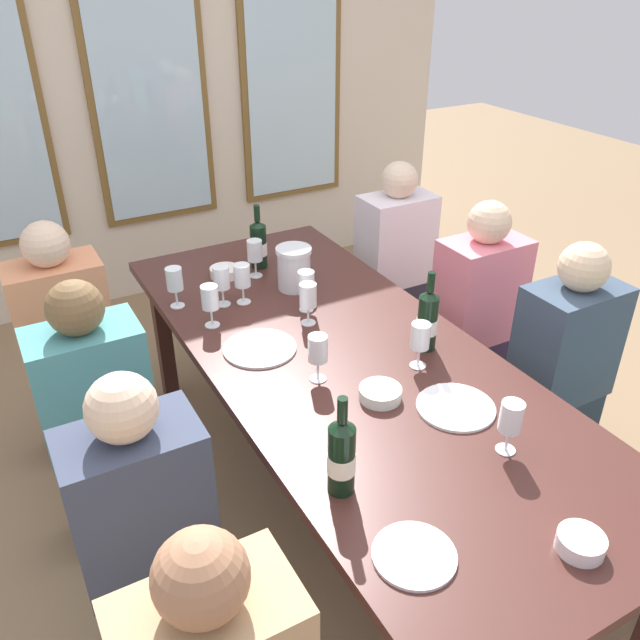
{
  "coord_description": "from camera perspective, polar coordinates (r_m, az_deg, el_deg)",
  "views": [
    {
      "loc": [
        -1.05,
        -1.69,
        2.04
      ],
      "look_at": [
        0.0,
        0.21,
        0.79
      ],
      "focal_mm": 36.45,
      "sensor_mm": 36.0,
      "label": 1
    }
  ],
  "objects": [
    {
      "name": "wine_glass_3",
      "position": [
        2.29,
        8.79,
        -1.59
      ],
      "size": [
        0.07,
        0.07,
        0.17
      ],
      "color": "white",
      "rests_on": "dining_table"
    },
    {
      "name": "dining_table",
      "position": [
        2.42,
        2.44,
        -4.6
      ],
      "size": [
        0.98,
        2.41,
        0.74
      ],
      "color": "#45231E",
      "rests_on": "ground"
    },
    {
      "name": "tasting_bowl_1",
      "position": [
        2.98,
        -8.37,
        4.19
      ],
      "size": [
        0.13,
        0.13,
        0.04
      ],
      "primitive_type": "cylinder",
      "color": "white",
      "rests_on": "dining_table"
    },
    {
      "name": "wine_glass_2",
      "position": [
        2.93,
        -5.75,
        5.92
      ],
      "size": [
        0.07,
        0.07,
        0.17
      ],
      "color": "white",
      "rests_on": "dining_table"
    },
    {
      "name": "seated_person_5",
      "position": [
        3.57,
        6.51,
        4.62
      ],
      "size": [
        0.38,
        0.24,
        1.11
      ],
      "color": "#2C2A3A",
      "rests_on": "ground"
    },
    {
      "name": "tasting_bowl_2",
      "position": [
        2.17,
        5.31,
        -6.43
      ],
      "size": [
        0.14,
        0.14,
        0.04
      ],
      "primitive_type": "cylinder",
      "color": "white",
      "rests_on": "dining_table"
    },
    {
      "name": "wine_glass_4",
      "position": [
        2.72,
        -12.65,
        3.36
      ],
      "size": [
        0.07,
        0.07,
        0.17
      ],
      "color": "white",
      "rests_on": "dining_table"
    },
    {
      "name": "seated_person_7",
      "position": [
        3.11,
        13.51,
        -0.08
      ],
      "size": [
        0.38,
        0.24,
        1.11
      ],
      "color": "#34243D",
      "rests_on": "ground"
    },
    {
      "name": "seated_person_3",
      "position": [
        2.82,
        20.29,
        -4.63
      ],
      "size": [
        0.38,
        0.24,
        1.11
      ],
      "color": "#243441",
      "rests_on": "ground"
    },
    {
      "name": "wine_bottle_0",
      "position": [
        2.4,
        9.41,
        0.0
      ],
      "size": [
        0.08,
        0.08,
        0.31
      ],
      "color": "black",
      "rests_on": "dining_table"
    },
    {
      "name": "white_plate_0",
      "position": [
        1.71,
        8.27,
        -19.75
      ],
      "size": [
        0.21,
        0.21,
        0.01
      ],
      "primitive_type": "cylinder",
      "color": "white",
      "rests_on": "dining_table"
    },
    {
      "name": "seated_person_2",
      "position": [
        2.08,
        -14.95,
        -18.21
      ],
      "size": [
        0.38,
        0.24,
        1.11
      ],
      "color": "#2C392B",
      "rests_on": "ground"
    },
    {
      "name": "seated_person_6",
      "position": [
        2.53,
        -18.74,
        -8.74
      ],
      "size": [
        0.38,
        0.24,
        1.11
      ],
      "color": "#232E33",
      "rests_on": "ground"
    },
    {
      "name": "tasting_bowl_0",
      "position": [
        1.81,
        21.91,
        -17.71
      ],
      "size": [
        0.12,
        0.12,
        0.05
      ],
      "primitive_type": "cylinder",
      "color": "white",
      "rests_on": "dining_table"
    },
    {
      "name": "wine_bottle_1",
      "position": [
        1.77,
        1.9,
        -11.87
      ],
      "size": [
        0.08,
        0.08,
        0.31
      ],
      "color": "black",
      "rests_on": "dining_table"
    },
    {
      "name": "wine_glass_6",
      "position": [
        2.53,
        -1.06,
        2.11
      ],
      "size": [
        0.07,
        0.07,
        0.17
      ],
      "color": "white",
      "rests_on": "dining_table"
    },
    {
      "name": "wine_glass_9",
      "position": [
        2.55,
        -9.64,
        1.89
      ],
      "size": [
        0.07,
        0.07,
        0.17
      ],
      "color": "white",
      "rests_on": "dining_table"
    },
    {
      "name": "ground_plane",
      "position": [
        2.85,
        2.14,
        -15.82
      ],
      "size": [
        12.0,
        12.0,
        0.0
      ],
      "primitive_type": "plane",
      "color": "#8B6D4D"
    },
    {
      "name": "seated_person_4",
      "position": [
        3.03,
        -21.18,
        -2.32
      ],
      "size": [
        0.38,
        0.24,
        1.11
      ],
      "color": "#342740",
      "rests_on": "ground"
    },
    {
      "name": "wine_bottle_2",
      "position": [
        3.02,
        -5.42,
        6.65
      ],
      "size": [
        0.08,
        0.08,
        0.3
      ],
      "color": "black",
      "rests_on": "dining_table"
    },
    {
      "name": "wine_glass_5",
      "position": [
        2.7,
        -8.64,
        3.54
      ],
      "size": [
        0.07,
        0.07,
        0.17
      ],
      "color": "white",
      "rests_on": "dining_table"
    },
    {
      "name": "wine_glass_0",
      "position": [
        1.97,
        16.42,
        -8.36
      ],
      "size": [
        0.07,
        0.07,
        0.17
      ],
      "color": "white",
      "rests_on": "dining_table"
    },
    {
      "name": "white_plate_1",
      "position": [
        2.17,
        11.82,
        -7.49
      ],
      "size": [
        0.26,
        0.26,
        0.01
      ],
      "primitive_type": "cylinder",
      "color": "white",
      "rests_on": "dining_table"
    },
    {
      "name": "white_plate_2",
      "position": [
        2.43,
        -5.31,
        -2.47
      ],
      "size": [
        0.27,
        0.27,
        0.01
      ],
      "primitive_type": "cylinder",
      "color": "white",
      "rests_on": "dining_table"
    },
    {
      "name": "back_wall_with_windows",
      "position": [
        4.22,
        -15.24,
        20.92
      ],
      "size": [
        4.18,
        0.1,
        2.9
      ],
      "color": "beige",
      "rests_on": "ground"
    },
    {
      "name": "metal_pitcher",
      "position": [
        2.82,
        -2.3,
        4.6
      ],
      "size": [
        0.16,
        0.16,
        0.19
      ],
      "color": "silver",
      "rests_on": "dining_table"
    },
    {
      "name": "wine_glass_1",
      "position": [
        2.7,
        -6.85,
        3.82
      ],
      "size": [
        0.07,
        0.07,
        0.17
      ],
      "color": "white",
      "rests_on": "dining_table"
    },
    {
      "name": "wine_glass_7",
      "position": [
        2.63,
        -1.23,
        3.22
      ],
      "size": [
        0.07,
        0.07,
        0.17
      ],
      "color": "white",
      "rests_on": "dining_table"
    },
    {
      "name": "wine_glass_8",
      "position": [
        2.19,
        -0.19,
        -2.7
      ],
      "size": [
        0.07,
        0.07,
        0.17
      ],
      "color": "white",
      "rests_on": "dining_table"
    }
  ]
}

